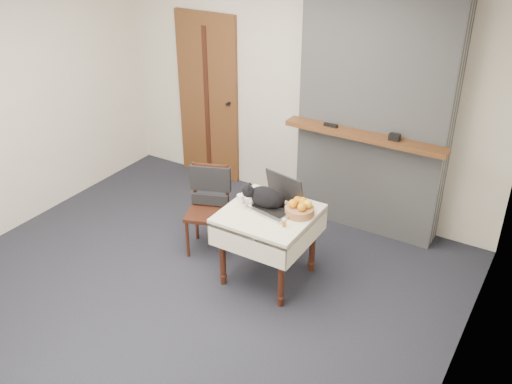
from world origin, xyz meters
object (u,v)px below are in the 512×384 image
at_px(side_table, 269,223).
at_px(laptop, 277,200).
at_px(pill_bottle, 284,223).
at_px(chair, 209,196).
at_px(fruit_basket, 300,208).
at_px(door, 208,98).
at_px(cream_jar, 241,199).
at_px(cat, 266,198).

distance_m(side_table, laptop, 0.22).
bearing_deg(pill_bottle, chair, 162.40).
relative_size(side_table, chair, 0.89).
relative_size(fruit_basket, chair, 0.29).
distance_m(door, side_table, 2.30).
bearing_deg(door, fruit_basket, -35.45).
bearing_deg(fruit_basket, side_table, -157.43).
bearing_deg(door, cream_jar, -46.57).
bearing_deg(pill_bottle, cat, 145.07).
xyz_separation_m(laptop, cat, (-0.09, -0.04, 0.02)).
relative_size(cat, cream_jar, 6.10).
xyz_separation_m(cream_jar, pill_bottle, (0.53, -0.16, 0.00)).
distance_m(side_table, chair, 0.79).
bearing_deg(chair, door, 104.50).
height_order(side_table, laptop, laptop).
height_order(door, cream_jar, door).
bearing_deg(door, pill_bottle, -40.27).
height_order(side_table, pill_bottle, pill_bottle).
distance_m(laptop, fruit_basket, 0.22).
bearing_deg(fruit_basket, cat, -172.08).
distance_m(cream_jar, fruit_basket, 0.56).
relative_size(pill_bottle, chair, 0.09).
bearing_deg(cat, door, 117.80).
bearing_deg(cat, pill_bottle, -55.99).
xyz_separation_m(laptop, cream_jar, (-0.33, -0.09, -0.04)).
distance_m(pill_bottle, chair, 1.07).
distance_m(door, cat, 2.19).
relative_size(cream_jar, pill_bottle, 1.03).
bearing_deg(side_table, cream_jar, 177.07).
relative_size(door, chair, 2.29).
bearing_deg(door, side_table, -41.29).
distance_m(laptop, chair, 0.83).
distance_m(cream_jar, chair, 0.53).
bearing_deg(fruit_basket, door, 144.55).
xyz_separation_m(side_table, fruit_basket, (0.25, 0.10, 0.17)).
distance_m(side_table, cream_jar, 0.34).
xyz_separation_m(cat, chair, (-0.71, 0.11, -0.24)).
relative_size(laptop, fruit_basket, 1.80).
bearing_deg(chair, cat, -29.77).
relative_size(side_table, cream_jar, 10.01).
relative_size(laptop, cat, 0.97).
bearing_deg(chair, cream_jar, -39.39).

